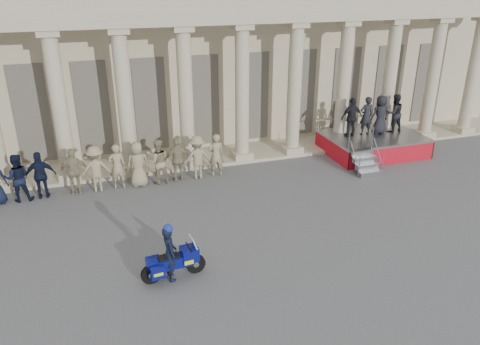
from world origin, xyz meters
name	(u,v)px	position (x,y,z in m)	size (l,w,h in m)	color
ground	(204,265)	(0.00, 0.00, 0.00)	(90.00, 90.00, 0.00)	#4E4E51
building	(135,48)	(0.00, 14.74, 4.52)	(40.00, 12.50, 9.00)	tan
reviewing_stand	(375,124)	(10.40, 6.95, 1.48)	(4.63, 4.35, 2.84)	gray
motorcycle	(174,262)	(-0.96, -0.32, 0.54)	(1.93, 0.81, 1.24)	black
rider	(170,252)	(-1.06, -0.34, 0.89)	(0.46, 0.66, 1.80)	black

